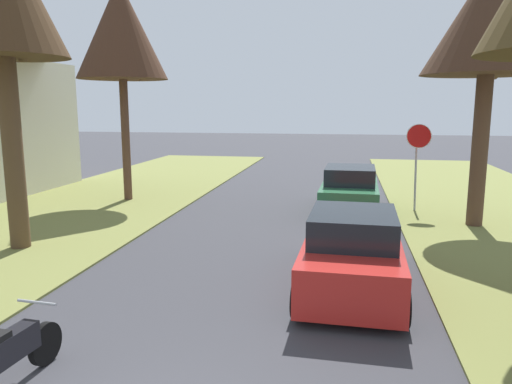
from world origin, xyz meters
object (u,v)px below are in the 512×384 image
street_tree_left_mid_b (121,31)px  parked_sedan_green (350,191)px  stop_sign_far (418,148)px  street_tree_right_mid_b (490,20)px  parked_motorcycle (4,358)px  parked_sedan_red (352,252)px

street_tree_left_mid_b → parked_sedan_green: bearing=-4.2°
stop_sign_far → street_tree_right_mid_b: (1.48, -1.78, 3.76)m
parked_sedan_green → parked_motorcycle: (-4.30, -11.63, -0.24)m
street_tree_right_mid_b → parked_motorcycle: street_tree_right_mid_b is taller
stop_sign_far → street_tree_right_mid_b: size_ratio=0.39×
street_tree_left_mid_b → stop_sign_far: bearing=-1.2°
parked_sedan_red → parked_motorcycle: bearing=-133.7°
parked_sedan_red → parked_sedan_green: (-0.00, 7.12, 0.00)m
stop_sign_far → street_tree_right_mid_b: 4.42m
street_tree_right_mid_b → parked_sedan_green: (-3.68, 1.39, -5.21)m
street_tree_left_mid_b → parked_sedan_red: bearing=-43.0°
parked_sedan_green → parked_motorcycle: bearing=-110.3°
street_tree_right_mid_b → parked_sedan_red: (-3.68, -5.73, -5.21)m
stop_sign_far → parked_sedan_green: bearing=-169.9°
stop_sign_far → parked_sedan_red: (-2.19, -7.52, -1.45)m
stop_sign_far → parked_sedan_green: size_ratio=0.66×
parked_sedan_red → parked_motorcycle: 6.23m
street_tree_right_mid_b → parked_sedan_green: 6.53m
street_tree_left_mid_b → parked_sedan_green: (8.30, -0.61, -5.51)m
street_tree_right_mid_b → street_tree_left_mid_b: street_tree_left_mid_b is taller
street_tree_right_mid_b → parked_sedan_green: size_ratio=1.70×
stop_sign_far → parked_motorcycle: bearing=-118.4°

